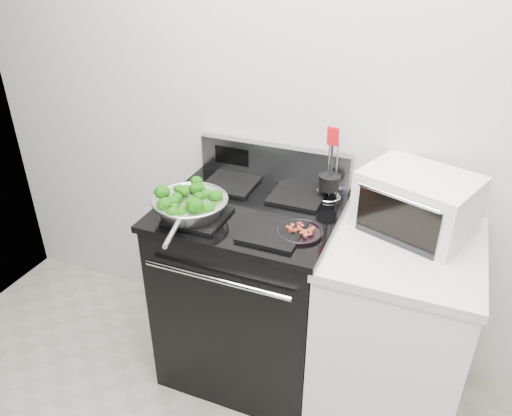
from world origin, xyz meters
The scene contains 8 objects.
back_wall centered at (0.00, 1.75, 1.35)m, with size 4.00×0.02×2.70m, color beige.
gas_range centered at (-0.30, 1.41, 0.49)m, with size 0.79×0.69×1.13m.
counter centered at (0.39, 1.41, 0.46)m, with size 0.62×0.68×0.92m.
skillet centered at (-0.51, 1.24, 1.00)m, with size 0.33×0.51×0.07m.
broccoli_pile centered at (-0.51, 1.24, 1.02)m, with size 0.26×0.26×0.09m, color black, non-canonical shape.
bacon_plate centered at (-0.03, 1.28, 0.97)m, with size 0.19×0.19×0.04m.
utensil_holder centered at (0.00, 1.62, 1.01)m, with size 0.11×0.11×0.35m.
toaster_oven centered at (0.39, 1.55, 1.05)m, with size 0.53×0.46×0.25m.
Camera 1 is at (0.45, -0.38, 2.04)m, focal length 35.00 mm.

